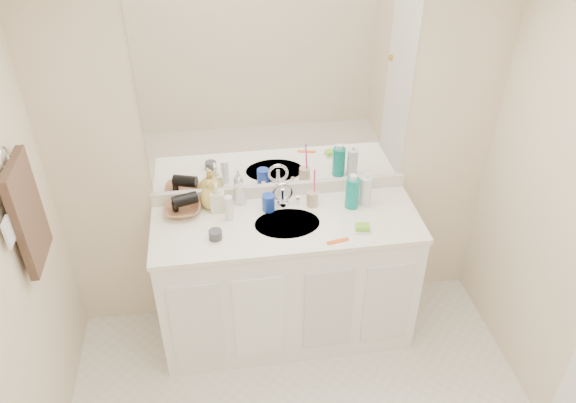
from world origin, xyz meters
The scene contains 25 objects.
wall_back centered at (0.00, 1.30, 1.20)m, with size 2.60×0.02×2.40m, color beige.
vanity_cabinet centered at (0.00, 1.02, 0.42)m, with size 1.50×0.55×0.85m, color white.
countertop centered at (0.00, 1.02, 0.86)m, with size 1.52×0.57×0.03m, color white.
backsplash centered at (0.00, 1.29, 0.92)m, with size 1.52×0.03×0.08m, color silver.
sink_basin centered at (0.00, 1.00, 0.87)m, with size 0.37×0.37×0.02m, color #BAAEA2.
faucet centered at (0.00, 1.18, 0.94)m, with size 0.02×0.02×0.11m, color silver.
mirror centered at (0.00, 1.29, 1.56)m, with size 1.48×0.01×1.20m, color white.
blue_mug centered at (-0.09, 1.15, 0.93)m, with size 0.07×0.07×0.10m, color #1736A4.
tan_cup centered at (0.17, 1.16, 0.93)m, with size 0.07×0.07×0.09m, color tan.
toothbrush centered at (0.18, 1.16, 1.03)m, with size 0.01×0.01×0.21m, color #F3408F.
mouthwash_bottle centered at (0.39, 1.11, 0.97)m, with size 0.08×0.08×0.19m, color #0A837A.
clear_pump_bottle centered at (0.48, 1.13, 0.97)m, with size 0.07×0.07×0.18m, color silver.
soap_dish centered at (0.40, 0.88, 0.89)m, with size 0.09×0.07×0.01m, color white.
green_soap centered at (0.40, 0.88, 0.90)m, with size 0.08×0.05×0.03m, color #77C430.
orange_comb centered at (0.25, 0.80, 0.88)m, with size 0.12×0.03×0.01m, color #F15819.
dark_jar centered at (-0.40, 0.93, 0.91)m, with size 0.07×0.07×0.05m, color #393B40.
extra_white_bottle centered at (-0.32, 1.09, 0.95)m, with size 0.05×0.05×0.15m, color white.
soap_bottle_white centered at (-0.24, 1.24, 0.97)m, with size 0.07×0.07×0.17m, color white.
soap_bottle_cream centered at (-0.38, 1.19, 0.97)m, with size 0.08×0.08×0.18m, color beige.
soap_bottle_yellow centered at (-0.41, 1.23, 0.97)m, with size 0.14×0.14×0.18m, color #D5BB52.
wicker_basket centered at (-0.58, 1.19, 0.91)m, with size 0.21×0.21×0.05m, color #965E3C.
hair_dryer centered at (-0.56, 1.19, 0.97)m, with size 0.07×0.07×0.14m, color black.
towel_ring centered at (-1.27, 0.77, 1.55)m, with size 0.11×0.11×0.01m, color silver.
hand_towel centered at (-1.25, 0.77, 1.25)m, with size 0.04×0.32×0.55m, color #31221A.
switch_plate centered at (-1.27, 0.57, 1.30)m, with size 0.01×0.09×0.13m, color white.
Camera 1 is at (-0.36, -1.47, 2.79)m, focal length 35.00 mm.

